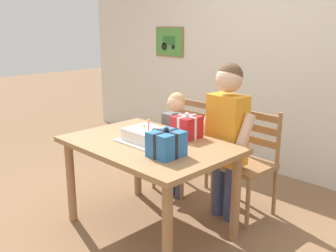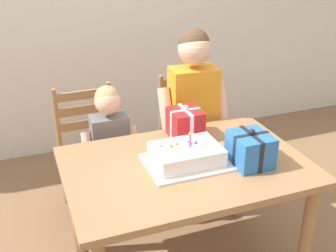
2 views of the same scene
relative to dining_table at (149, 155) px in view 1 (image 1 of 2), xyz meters
name	(u,v)px [view 1 (image 1 of 2)]	position (x,y,z in m)	size (l,w,h in m)	color
ground_plane	(150,229)	(0.00, 0.00, -0.64)	(20.00, 20.00, 0.00)	#846042
back_wall	(277,55)	(-0.01, 1.86, 0.66)	(6.40, 0.11, 2.60)	silver
dining_table	(149,155)	(0.00, 0.00, 0.00)	(1.31, 0.89, 0.74)	#9E7047
birthday_cake	(148,136)	(0.00, 0.00, 0.15)	(0.44, 0.34, 0.19)	white
gift_box_red_large	(166,144)	(0.32, -0.12, 0.19)	(0.20, 0.23, 0.21)	#286BB7
gift_box_beside_cake	(187,127)	(0.12, 0.30, 0.19)	(0.19, 0.20, 0.21)	red
chair_left	(183,143)	(-0.38, 0.80, -0.17)	(0.43, 0.43, 0.92)	#996B42
chair_right	(248,162)	(0.38, 0.80, -0.17)	(0.44, 0.44, 0.92)	#996B42
child_older	(227,127)	(0.30, 0.59, 0.17)	(0.49, 0.28, 1.33)	#38426B
child_younger	(176,135)	(-0.28, 0.59, -0.02)	(0.37, 0.21, 1.02)	#38426B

